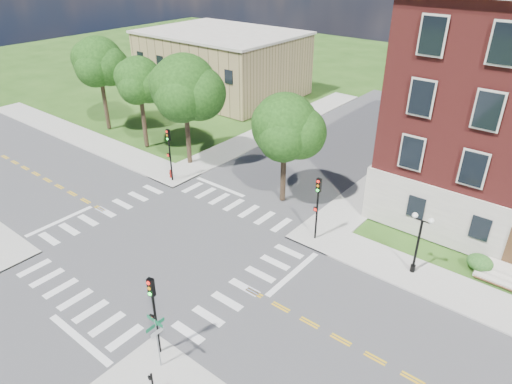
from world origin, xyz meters
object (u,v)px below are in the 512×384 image
Objects in this scene: traffic_signal_nw at (169,148)px; twin_lamp_west at (418,241)px; push_button_post at (152,382)px; traffic_signal_se at (154,307)px; traffic_signal_ne at (318,201)px; fire_hydrant at (171,174)px; street_sign_pole at (157,334)px.

traffic_signal_nw reaches higher than twin_lamp_west.
twin_lamp_west reaches higher than push_button_post.
twin_lamp_west is at bearing 69.87° from push_button_post.
traffic_signal_se is 19.68m from traffic_signal_nw.
fire_hydrant is (-15.39, 0.11, -2.72)m from traffic_signal_ne.
traffic_signal_ne is 14.45m from street_sign_pole.
fire_hydrant is at bearing 136.43° from traffic_signal_se.
traffic_signal_nw is 4.00× the size of push_button_post.
traffic_signal_se is at bearing -117.56° from twin_lamp_west.
traffic_signal_nw is at bearing 136.11° from traffic_signal_se.
twin_lamp_west reaches higher than street_sign_pole.
street_sign_pole is at bearing -114.45° from twin_lamp_west.
push_button_post is 22.70m from fire_hydrant.
traffic_signal_se is at bearing -43.57° from fire_hydrant.
traffic_signal_se is 1.55× the size of street_sign_pole.
push_button_post is (-6.01, -16.41, -1.73)m from twin_lamp_west.
push_button_post is at bearing -86.62° from traffic_signal_ne.
traffic_signal_ne reaches higher than push_button_post.
traffic_signal_nw is at bearing 136.41° from street_sign_pole.
twin_lamp_west is (6.94, 0.75, -0.66)m from traffic_signal_ne.
street_sign_pole is at bearing -89.84° from traffic_signal_ne.
traffic_signal_se is 1.27m from street_sign_pole.
traffic_signal_nw is (-14.87, -0.23, 0.00)m from traffic_signal_ne.
street_sign_pole is (14.91, -14.20, -0.88)m from traffic_signal_nw.
fire_hydrant is at bearing 179.58° from traffic_signal_ne.
traffic_signal_se is 4.00× the size of push_button_post.
push_button_post is (0.92, -15.66, -2.39)m from traffic_signal_ne.
push_button_post is (0.88, -1.24, -1.51)m from street_sign_pole.
traffic_signal_se is 1.00× the size of traffic_signal_ne.
traffic_signal_ne is at bearing 0.87° from traffic_signal_nw.
traffic_signal_se is 13.89m from traffic_signal_ne.
traffic_signal_se is 1.00× the size of traffic_signal_nw.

